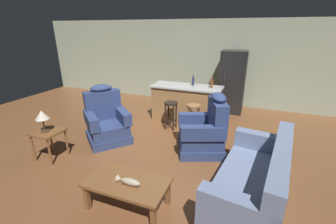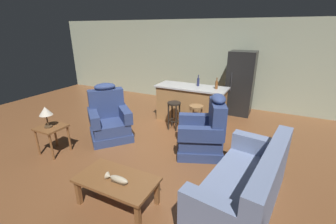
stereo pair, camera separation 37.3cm
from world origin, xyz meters
TOP-DOWN VIEW (x-y plane):
  - ground_plane at (0.00, 0.00)m, footprint 12.00×12.00m
  - back_wall at (0.00, 3.12)m, footprint 12.00×0.05m
  - coffee_table at (0.17, -1.92)m, footprint 1.10×0.60m
  - fish_figurine at (0.23, -1.97)m, footprint 0.34×0.10m
  - couch at (1.77, -1.22)m, footprint 1.10×2.00m
  - recliner_near_lamp at (-1.30, -0.32)m, footprint 1.18×1.18m
  - recliner_near_island at (0.81, -0.04)m, footprint 1.09×1.09m
  - end_table at (-1.83, -1.35)m, footprint 0.48×0.48m
  - table_lamp at (-1.84, -1.39)m, footprint 0.24×0.24m
  - kitchen_island at (0.00, 1.35)m, footprint 1.80×0.70m
  - bar_stool_left at (-0.19, 0.72)m, footprint 0.32×0.32m
  - bar_stool_right at (0.36, 0.72)m, footprint 0.32×0.32m
  - refrigerator at (1.01, 2.55)m, footprint 0.70×0.69m
  - bottle_tall_green at (0.13, 1.46)m, footprint 0.06×0.06m
  - bottle_short_amber at (0.63, 1.38)m, footprint 0.07×0.07m

SIDE VIEW (x-z plane):
  - ground_plane at x=0.00m, z-range 0.00..0.00m
  - couch at x=1.77m, z-range -0.13..0.81m
  - coffee_table at x=0.17m, z-range 0.15..0.57m
  - recliner_near_lamp at x=-1.30m, z-range -0.18..1.02m
  - recliner_near_island at x=0.81m, z-range -0.18..1.02m
  - end_table at x=-1.83m, z-range 0.18..0.74m
  - fish_figurine at x=0.23m, z-range 0.41..0.51m
  - bar_stool_left at x=-0.19m, z-range 0.13..0.81m
  - bar_stool_right at x=0.36m, z-range 0.13..0.81m
  - kitchen_island at x=0.00m, z-range 0.00..0.95m
  - table_lamp at x=-1.84m, z-range 0.66..1.07m
  - refrigerator at x=1.01m, z-range 0.00..1.76m
  - bottle_short_amber at x=0.63m, z-range 0.92..1.19m
  - bottle_tall_green at x=0.13m, z-range 0.92..1.20m
  - back_wall at x=0.00m, z-range 0.00..2.60m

